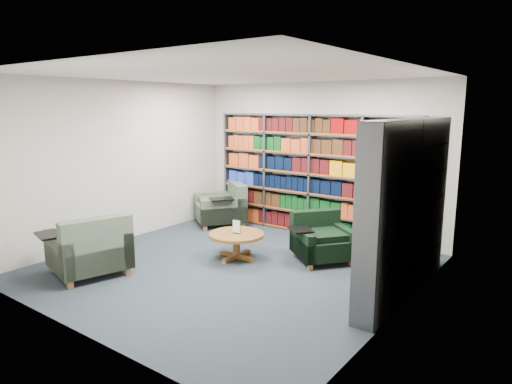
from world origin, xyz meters
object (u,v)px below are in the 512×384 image
Objects in this scene: chair_green_right at (320,241)px; chair_teal_front at (91,251)px; chair_teal_left at (224,208)px; coffee_table at (237,238)px.

chair_teal_front is (-2.27, -2.54, 0.06)m from chair_green_right.
chair_teal_front is (0.34, -3.29, 0.02)m from chair_teal_left.
chair_teal_left is 2.17m from coffee_table.
chair_teal_front is 2.15m from coffee_table.
chair_teal_left is 2.72m from chair_green_right.
chair_green_right is at bearing 48.23° from chair_teal_front.
chair_green_right is 1.31× the size of coffee_table.
chair_green_right reaches higher than coffee_table.
chair_teal_left is 1.02× the size of chair_teal_front.
chair_teal_front is 1.45× the size of coffee_table.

